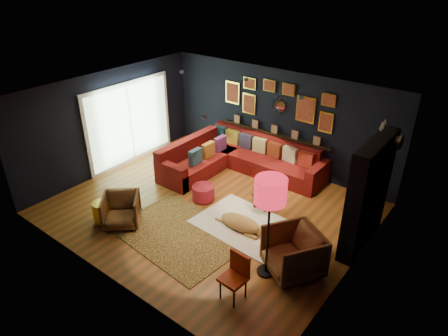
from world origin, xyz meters
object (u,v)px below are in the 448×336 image
Objects in this scene: floor_lamp at (270,195)px; armchair_left at (121,209)px; armchair_right at (293,251)px; orange_chair at (236,273)px; pouf at (203,193)px; dog at (241,221)px; coffee_table at (264,196)px; gold_stool at (102,212)px; sectional at (235,160)px.

armchair_left is at bearing -169.29° from floor_lamp.
armchair_right is 1.18m from orange_chair.
dog is at bearing -16.56° from pouf.
coffee_table is 1.81× the size of gold_stool.
orange_chair is at bearing -79.10° from armchair_right.
floor_lamp is (3.59, 0.80, 1.41)m from gold_stool.
armchair_left is 0.59× the size of dog.
coffee_table is at bearing 124.01° from floor_lamp.
armchair_left reaches higher than coffee_table.
sectional is 3.93m from armchair_right.
gold_stool is 0.55× the size of orange_chair.
floor_lamp is at bearing -55.99° from coffee_table.
dog is (2.49, 1.57, -0.02)m from gold_stool.
armchair_right reaches higher than coffee_table.
sectional is at bearing 76.23° from gold_stool.
gold_stool reaches higher than pouf.
coffee_table is 0.66× the size of dog.
floor_lamp reaches higher than gold_stool.
floor_lamp is at bearing -32.00° from armchair_left.
armchair_left is at bearing -132.41° from armchair_right.
floor_lamp is 1.52× the size of dog.
orange_chair reaches higher than pouf.
armchair_right is 1.54m from dog.
sectional is 3.69× the size of armchair_right.
gold_stool is (-3.94, -1.12, -0.23)m from armchair_right.
sectional is 7.40× the size of gold_stool.
armchair_right is at bearing 42.75° from floor_lamp.
gold_stool is at bearing -133.45° from coffee_table.
gold_stool is (-2.42, -2.55, -0.08)m from coffee_table.
armchair_left is (-0.74, -1.77, 0.18)m from pouf.
pouf is 0.55× the size of armchair_right.
orange_chair is (-0.44, -1.09, 0.03)m from armchair_right.
sectional is at bearing 130.80° from orange_chair.
orange_chair is (2.35, -1.94, 0.29)m from pouf.
orange_chair reaches higher than armchair_left.
pouf is 1.40m from dog.
floor_lamp is (-0.35, -0.32, 1.18)m from armchair_right.
armchair_left is 2.49m from dog.
sectional is 4.41m from orange_chair.
pouf is 3.07m from floor_lamp.
sectional reaches higher than orange_chair.
orange_chair is 0.66× the size of dog.
dog is at bearing -85.67° from coffee_table.
orange_chair is at bearing -39.45° from pouf.
gold_stool is 3.94m from floor_lamp.
coffee_table is 1.00× the size of orange_chair.
coffee_table is 3.09m from armchair_left.
orange_chair reaches higher than dog.
gold_stool is 3.51m from orange_chair.
armchair_left is at bearing -112.63° from pouf.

